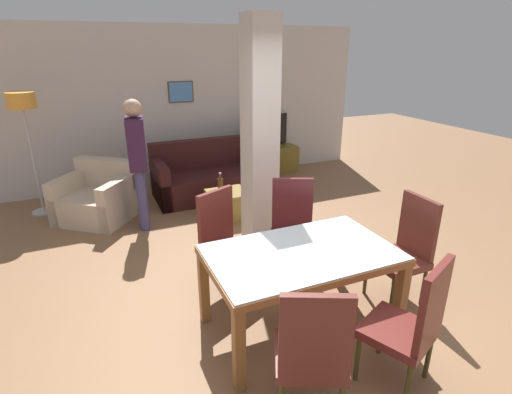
# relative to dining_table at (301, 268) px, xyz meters

# --- Properties ---
(ground_plane) EXTENTS (18.00, 18.00, 0.00)m
(ground_plane) POSITION_rel_dining_table_xyz_m (0.00, 0.00, -0.61)
(ground_plane) COLOR #8B6241
(back_wall) EXTENTS (7.20, 0.09, 2.70)m
(back_wall) POSITION_rel_dining_table_xyz_m (0.00, 4.56, 0.74)
(back_wall) COLOR beige
(back_wall) RESTS_ON ground_plane
(divider_pillar) EXTENTS (0.35, 0.39, 2.70)m
(divider_pillar) POSITION_rel_dining_table_xyz_m (0.39, 1.72, 0.74)
(divider_pillar) COLOR beige
(divider_pillar) RESTS_ON ground_plane
(dining_table) EXTENTS (1.57, 0.95, 0.77)m
(dining_table) POSITION_rel_dining_table_xyz_m (0.00, 0.00, 0.00)
(dining_table) COLOR brown
(dining_table) RESTS_ON ground_plane
(dining_chair_near_left) EXTENTS (0.61, 0.61, 1.06)m
(dining_chair_near_left) POSITION_rel_dining_table_xyz_m (-0.39, -0.83, -0.05)
(dining_chair_near_left) COLOR #5F2A23
(dining_chair_near_left) RESTS_ON ground_plane
(dining_chair_head_right) EXTENTS (0.46, 0.46, 1.06)m
(dining_chair_head_right) POSITION_rel_dining_table_xyz_m (1.15, 0.00, -0.05)
(dining_chair_head_right) COLOR #5F2A21
(dining_chair_head_right) RESTS_ON ground_plane
(dining_chair_far_left) EXTENTS (0.61, 0.61, 1.06)m
(dining_chair_far_left) POSITION_rel_dining_table_xyz_m (-0.39, 0.83, -0.05)
(dining_chair_far_left) COLOR maroon
(dining_chair_far_left) RESTS_ON ground_plane
(dining_chair_far_right) EXTENTS (0.61, 0.61, 1.06)m
(dining_chair_far_right) POSITION_rel_dining_table_xyz_m (0.39, 0.86, -0.05)
(dining_chair_far_right) COLOR #5A2024
(dining_chair_far_right) RESTS_ON ground_plane
(dining_chair_near_right) EXTENTS (0.61, 0.61, 1.06)m
(dining_chair_near_right) POSITION_rel_dining_table_xyz_m (0.39, -0.87, -0.05)
(dining_chair_near_right) COLOR maroon
(dining_chair_near_right) RESTS_ON ground_plane
(sofa) EXTENTS (1.89, 0.94, 0.88)m
(sofa) POSITION_rel_dining_table_xyz_m (0.35, 3.56, -0.31)
(sofa) COLOR #351514
(sofa) RESTS_ON ground_plane
(armchair) EXTENTS (1.27, 1.25, 0.82)m
(armchair) POSITION_rel_dining_table_xyz_m (-1.47, 3.28, -0.33)
(armchair) COLOR beige
(armchair) RESTS_ON ground_plane
(coffee_table) EXTENTS (0.55, 0.51, 0.41)m
(coffee_table) POSITION_rel_dining_table_xyz_m (0.25, 2.53, -0.40)
(coffee_table) COLOR olive
(coffee_table) RESTS_ON ground_plane
(bottle) EXTENTS (0.08, 0.08, 0.29)m
(bottle) POSITION_rel_dining_table_xyz_m (0.15, 2.54, -0.09)
(bottle) COLOR #4C2D14
(bottle) RESTS_ON coffee_table
(tv_stand) EXTENTS (1.11, 0.40, 0.51)m
(tv_stand) POSITION_rel_dining_table_xyz_m (1.75, 4.28, -0.36)
(tv_stand) COLOR olive
(tv_stand) RESTS_ON ground_plane
(tv_screen) EXTENTS (0.87, 0.37, 0.62)m
(tv_screen) POSITION_rel_dining_table_xyz_m (1.75, 4.28, 0.19)
(tv_screen) COLOR black
(tv_screen) RESTS_ON tv_stand
(floor_lamp) EXTENTS (0.37, 0.37, 1.77)m
(floor_lamp) POSITION_rel_dining_table_xyz_m (-2.23, 3.84, 0.89)
(floor_lamp) COLOR #B7B7BC
(floor_lamp) RESTS_ON ground_plane
(standing_person) EXTENTS (0.28, 0.41, 1.74)m
(standing_person) POSITION_rel_dining_table_xyz_m (-0.91, 2.71, 0.40)
(standing_person) COLOR #423C6B
(standing_person) RESTS_ON ground_plane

